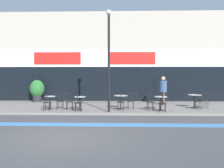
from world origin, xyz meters
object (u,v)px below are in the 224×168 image
Objects in this scene: cafe_chair_2_near at (121,101)px; pedestrian_near_end at (163,88)px; cafe_chair_0_side at (61,100)px; bistro_table_1 at (80,101)px; cafe_chair_1_near at (78,102)px; bistro_table_0 at (50,100)px; cafe_chair_3_near at (163,102)px; bistro_table_4 at (195,98)px; bistro_table_2 at (121,99)px; bistro_table_3 at (161,100)px; cafe_chair_1_side at (68,100)px; cafe_chair_2_side at (132,100)px; cafe_chair_4_side at (206,99)px; lamp_post at (109,53)px; cafe_chair_3_side at (149,101)px; planter_pot at (37,90)px; cafe_chair_4_near at (198,100)px.

pedestrian_near_end is at bearing -45.45° from cafe_chair_2_near.
cafe_chair_0_side is 0.52× the size of pedestrian_near_end.
bistro_table_1 is 2.18m from cafe_chair_2_near.
bistro_table_0 is at bearing 58.68° from cafe_chair_1_near.
cafe_chair_3_near is (4.29, -0.61, 0.01)m from bistro_table_1.
bistro_table_4 is 0.44× the size of pedestrian_near_end.
pedestrian_near_end reaches higher than cafe_chair_3_near.
bistro_table_0 is 0.94× the size of bistro_table_2.
cafe_chair_1_side is (-4.92, -0.02, -0.00)m from bistro_table_3.
bistro_table_2 is 0.84× the size of cafe_chair_2_side.
cafe_chair_2_side is 1.85m from cafe_chair_3_near.
lamp_post reaches higher than cafe_chair_4_side.
cafe_chair_2_side is at bearing 0.02° from bistro_table_2.
cafe_chair_0_side is at bearing 177.25° from bistro_table_3.
bistro_table_1 is 0.79× the size of cafe_chair_4_side.
bistro_table_3 is 0.63m from cafe_chair_3_side.
bistro_table_1 is at bearing 9.55° from cafe_chair_2_side.
bistro_table_4 is 3.61m from cafe_chair_2_side.
bistro_table_3 is 0.81× the size of cafe_chair_1_side.
bistro_table_3 is 0.81× the size of cafe_chair_2_side.
bistro_table_0 is 1.09m from cafe_chair_1_side.
bistro_table_4 is 0.51× the size of planter_pot.
bistro_table_2 is at bearing -0.16° from cafe_chair_2_side.
planter_pot reaches higher than bistro_table_0.
cafe_chair_2_near is 0.89m from cafe_chair_2_side.
lamp_post is (-2.71, -0.69, 2.44)m from bistro_table_3.
cafe_chair_1_near is 3.72m from cafe_chair_3_side.
pedestrian_near_end is (-2.19, 1.33, 0.52)m from cafe_chair_4_side.
cafe_chair_1_side is (-6.99, -1.08, -0.02)m from bistro_table_4.
cafe_chair_2_side is (4.48, 0.21, 0.02)m from bistro_table_0.
planter_pot reaches higher than bistro_table_2.
cafe_chair_2_near is at bearing 7.97° from cafe_chair_4_side.
bistro_table_4 is at bearing 5.66° from bistro_table_0.
cafe_chair_4_side is at bearing -172.30° from cafe_chair_0_side.
bistro_table_3 is at bearing 97.86° from cafe_chair_4_near.
cafe_chair_1_side is (1.06, -0.28, 0.02)m from bistro_table_0.
bistro_table_2 is at bearing 3.53° from cafe_chair_1_side.
bistro_table_0 is at bearing 1.72° from cafe_chair_0_side.
bistro_table_2 is 0.84× the size of cafe_chair_1_side.
cafe_chair_1_near and cafe_chair_3_near have the same top height.
pedestrian_near_end reaches higher than bistro_table_4.
pedestrian_near_end reaches higher than bistro_table_1.
bistro_table_2 is at bearing -174.35° from cafe_chair_0_side.
cafe_chair_1_side is at bearing 42.34° from cafe_chair_1_near.
bistro_table_0 is 0.79× the size of cafe_chair_4_near.
cafe_chair_2_near is 2.17m from cafe_chair_3_near.
bistro_table_3 is at bearing -12.37° from bistro_table_2.
cafe_chair_3_side reaches higher than bistro_table_0.
cafe_chair_4_side is 0.18× the size of lamp_post.
bistro_table_0 is at bearing 170.73° from bistro_table_1.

